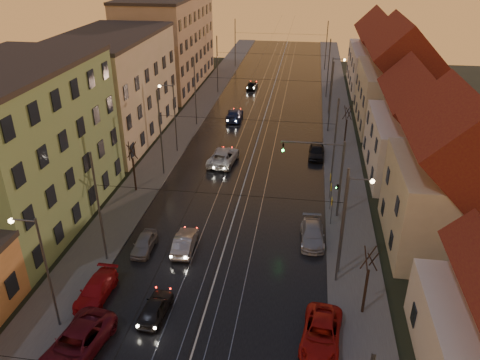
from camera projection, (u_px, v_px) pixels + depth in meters
The scene contains 43 objects.
road at pixel (262, 126), 61.92m from camera, with size 16.00×120.00×0.04m, color black.
sidewalk_left at pixel (188, 122), 63.20m from camera, with size 4.00×120.00×0.15m, color #4C4C4C.
sidewalk_right at pixel (338, 129), 60.59m from camera, with size 4.00×120.00×0.15m, color #4C4C4C.
tram_rail_0 at pixel (245, 125), 62.19m from camera, with size 0.06×120.00×0.03m, color gray.
tram_rail_1 at pixel (256, 125), 62.01m from camera, with size 0.06×120.00×0.03m, color gray.
tram_rail_2 at pixel (268, 126), 61.81m from camera, with size 0.06×120.00×0.03m, color gray.
tram_rail_3 at pixel (278, 126), 61.62m from camera, with size 0.06×120.00×0.03m, color gray.
apartment_left_1 at pixel (18, 150), 38.35m from camera, with size 10.00×18.00×13.00m, color #6C945E.
apartment_left_2 at pixel (113, 89), 56.21m from camera, with size 10.00×20.00×12.00m, color tan.
apartment_left_3 at pixel (168, 43), 76.92m from camera, with size 10.00×24.00×14.00m, color #947D5F.
house_right_1 at pixel (453, 184), 35.19m from camera, with size 8.67×10.20×10.80m.
house_right_2 at pixel (418, 132), 47.02m from camera, with size 9.18×12.24×9.20m.
house_right_3 at pixel (397, 82), 59.73m from camera, with size 9.18×14.28×11.50m.
house_right_4 at pixel (380, 57), 75.94m from camera, with size 9.18×16.32×10.00m.
catenary_pole_l_1 at pixel (99, 209), 33.68m from camera, with size 0.16×0.16×9.00m, color #595B60.
catenary_pole_r_1 at pixel (342, 229), 31.43m from camera, with size 0.16×0.16×9.00m, color #595B60.
catenary_pole_l_2 at pixel (161, 134), 46.91m from camera, with size 0.16×0.16×9.00m, color #595B60.
catenary_pole_r_2 at pixel (335, 144), 44.66m from camera, with size 0.16×0.16×9.00m, color #595B60.
catenary_pole_l_3 at pixel (195, 92), 60.13m from camera, with size 0.16×0.16×9.00m, color #595B60.
catenary_pole_r_3 at pixel (331, 98), 57.89m from camera, with size 0.16×0.16×9.00m, color #595B60.
catenary_pole_l_4 at pixel (217, 65), 73.36m from camera, with size 0.16×0.16×9.00m, color #595B60.
catenary_pole_r_4 at pixel (328, 69), 71.11m from camera, with size 0.16×0.16×9.00m, color #595B60.
catenary_pole_l_5 at pixel (235, 43), 89.23m from camera, with size 0.16×0.16×9.00m, color #595B60.
catenary_pole_r_5 at pixel (326, 46), 86.99m from camera, with size 0.16×0.16×9.00m, color #595B60.
street_lamp_0 at pixel (41, 263), 27.40m from camera, with size 1.75×0.32×8.00m.
street_lamp_1 at pixel (349, 217), 32.07m from camera, with size 1.75×0.32×8.00m.
street_lamp_2 at pixel (172, 111), 52.09m from camera, with size 1.75×0.32×8.00m.
street_lamp_3 at pixel (333, 80), 63.82m from camera, with size 1.75×0.32×8.00m.
traffic_light_mast at pixel (330, 169), 39.40m from camera, with size 5.30×0.32×7.20m.
bare_tree_0 at pixel (134, 168), 44.50m from camera, with size 1.09×1.09×5.11m.
bare_tree_1 at pixel (366, 283), 29.49m from camera, with size 1.09×1.09×5.11m.
bare_tree_2 at pixel (346, 128), 54.15m from camera, with size 1.09×1.09×5.11m.
driving_car_0 at pixel (155, 308), 30.18m from camera, with size 1.48×3.69×1.26m, color black.
driving_car_1 at pixel (185, 242), 36.71m from camera, with size 1.44×4.14×1.36m, color #939297.
driving_car_2 at pixel (223, 157), 51.15m from camera, with size 2.56×5.56×1.55m, color silver.
driving_car_3 at pixel (235, 114), 63.81m from camera, with size 2.04×5.01×1.45m, color navy.
driving_car_4 at pixel (252, 85), 77.38m from camera, with size 1.54×3.83×1.31m, color black.
parked_left_1 at pixel (76, 344), 27.26m from camera, with size 2.59×5.61×1.56m, color #590F1B.
parked_left_2 at pixel (96, 290), 31.69m from camera, with size 1.78×4.38×1.27m, color #AA1117.
parked_left_3 at pixel (144, 243), 36.67m from camera, with size 1.44×3.57×1.22m, color gray.
parked_right_0 at pixel (321, 333), 28.10m from camera, with size 2.29×4.97×1.38m, color #AE1411.
parked_right_1 at pixel (312, 234), 37.75m from camera, with size 1.86×4.58×1.33m, color #A8A8AE.
parked_right_2 at pixel (316, 151), 52.57m from camera, with size 1.71×4.24×1.44m, color black.
Camera 1 is at (5.72, -18.25, 21.66)m, focal length 35.00 mm.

